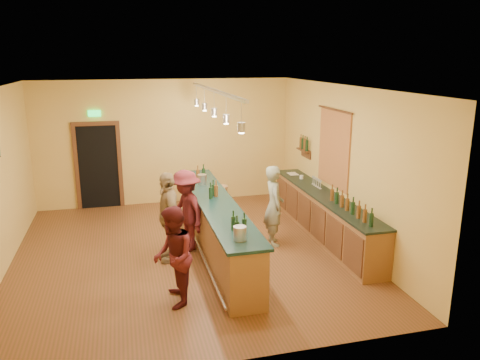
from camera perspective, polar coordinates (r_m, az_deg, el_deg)
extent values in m
plane|color=brown|center=(9.34, -6.53, -8.88)|extent=(7.00, 7.00, 0.00)
cube|color=silver|center=(8.58, -7.16, 11.11)|extent=(6.50, 7.00, 0.02)
cube|color=#DBB152|center=(12.23, -9.06, 4.55)|extent=(6.50, 0.02, 3.20)
cube|color=#DBB152|center=(5.54, -1.87, -7.87)|extent=(6.50, 0.02, 3.20)
cube|color=#DBB152|center=(9.77, 12.41, 1.83)|extent=(0.02, 7.00, 3.20)
cube|color=black|center=(12.28, -16.86, 1.52)|extent=(0.95, 0.06, 2.10)
cube|color=#502A18|center=(12.30, -19.30, 1.34)|extent=(0.10, 0.08, 2.10)
cube|color=#502A18|center=(12.25, -14.41, 1.66)|extent=(0.10, 0.08, 2.10)
cube|color=#502A18|center=(12.07, -17.25, 6.59)|extent=(1.15, 0.08, 0.10)
cube|color=#19E54C|center=(12.03, -17.34, 7.76)|extent=(0.30, 0.04, 0.15)
cube|color=maroon|center=(10.07, 11.37, 3.71)|extent=(0.03, 1.40, 1.60)
cube|color=#502A18|center=(11.44, 7.75, 3.65)|extent=(0.16, 0.55, 0.03)
cube|color=#502A18|center=(11.48, 8.06, 3.17)|extent=(0.03, 0.55, 0.18)
cube|color=brown|center=(10.14, 10.13, -4.35)|extent=(0.55, 4.50, 0.90)
cube|color=black|center=(10.00, 10.25, -1.80)|extent=(0.60, 4.55, 0.04)
cylinder|color=silver|center=(11.13, 7.51, 0.36)|extent=(0.09, 0.09, 0.09)
cube|color=silver|center=(11.58, 6.45, 0.76)|extent=(0.22, 0.30, 0.01)
cube|color=brown|center=(9.24, -2.97, -5.71)|extent=(0.60, 5.00, 1.00)
cube|color=#112B28|center=(9.07, -3.01, -2.61)|extent=(0.70, 5.10, 0.05)
cylinder|color=silver|center=(9.31, -5.13, -7.91)|extent=(0.05, 5.00, 0.05)
cylinder|color=silver|center=(7.08, -0.02, -6.52)|extent=(0.20, 0.20, 0.22)
cylinder|color=silver|center=(10.16, -4.64, 0.06)|extent=(0.20, 0.20, 0.22)
cube|color=silver|center=(8.68, -3.20, 10.84)|extent=(0.06, 4.60, 0.05)
cylinder|color=silver|center=(6.75, 0.18, 8.13)|extent=(0.01, 0.01, 0.35)
cylinder|color=#A5A5AD|center=(6.78, 0.18, 6.45)|extent=(0.11, 0.11, 0.14)
cylinder|color=#FFEABF|center=(6.79, 0.18, 5.78)|extent=(0.08, 0.08, 0.02)
cylinder|color=silver|center=(7.72, -1.71, 8.96)|extent=(0.01, 0.01, 0.35)
cylinder|color=#A5A5AD|center=(7.74, -1.70, 7.49)|extent=(0.11, 0.11, 0.14)
cylinder|color=#FFEABF|center=(7.75, -1.69, 6.90)|extent=(0.08, 0.08, 0.02)
cylinder|color=silver|center=(8.69, -3.18, 9.59)|extent=(0.01, 0.01, 0.35)
cylinder|color=#A5A5AD|center=(8.71, -3.16, 8.28)|extent=(0.11, 0.11, 0.14)
cylinder|color=#FFEABF|center=(8.72, -3.16, 7.76)|extent=(0.08, 0.08, 0.02)
cylinder|color=silver|center=(9.67, -4.36, 10.10)|extent=(0.01, 0.01, 0.35)
cylinder|color=#A5A5AD|center=(9.69, -4.34, 8.92)|extent=(0.11, 0.11, 0.14)
cylinder|color=#FFEABF|center=(9.70, -4.33, 8.45)|extent=(0.08, 0.08, 0.02)
cylinder|color=silver|center=(10.66, -5.33, 10.51)|extent=(0.01, 0.01, 0.35)
cylinder|color=#A5A5AD|center=(10.67, -5.30, 9.44)|extent=(0.11, 0.11, 0.14)
cylinder|color=#FFEABF|center=(10.68, -5.29, 9.01)|extent=(0.08, 0.08, 0.02)
imported|color=gray|center=(9.48, 4.16, -3.13)|extent=(0.45, 0.63, 1.65)
imported|color=#59191E|center=(7.27, -8.14, -9.28)|extent=(0.64, 0.80, 1.57)
imported|color=#997A51|center=(8.82, -8.73, -4.45)|extent=(0.54, 1.04, 1.71)
imported|color=#59191E|center=(9.23, -6.59, -3.74)|extent=(0.96, 1.20, 1.63)
cylinder|color=#8F5F40|center=(11.35, -2.33, -0.82)|extent=(0.34, 0.34, 0.04)
cylinder|color=#8F5F40|center=(11.47, -1.68, -2.47)|extent=(0.04, 0.04, 0.66)
cylinder|color=#8F5F40|center=(11.54, -2.75, -2.38)|extent=(0.04, 0.04, 0.66)
cylinder|color=#8F5F40|center=(11.33, -2.52, -2.70)|extent=(0.04, 0.04, 0.66)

